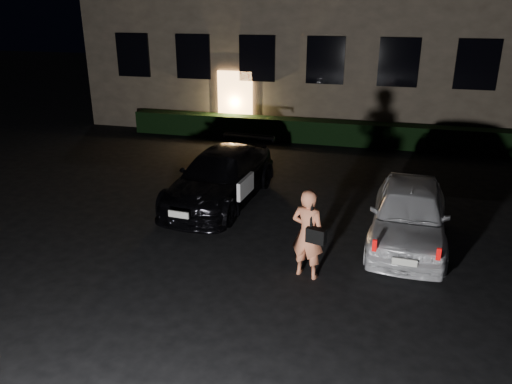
# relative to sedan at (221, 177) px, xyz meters

# --- Properties ---
(ground) EXTENTS (80.00, 80.00, 0.00)m
(ground) POSITION_rel_sedan_xyz_m (1.74, -3.86, -0.68)
(ground) COLOR black
(ground) RESTS_ON ground
(hedge) EXTENTS (15.00, 0.70, 0.85)m
(hedge) POSITION_rel_sedan_xyz_m (1.74, 6.64, -0.25)
(hedge) COLOR black
(hedge) RESTS_ON ground
(sedan) EXTENTS (2.24, 4.84, 1.35)m
(sedan) POSITION_rel_sedan_xyz_m (0.00, 0.00, 0.00)
(sedan) COLOR black
(sedan) RESTS_ON ground
(hatch) EXTENTS (1.82, 4.09, 1.37)m
(hatch) POSITION_rel_sedan_xyz_m (4.76, -1.27, 0.01)
(hatch) COLOR white
(hatch) RESTS_ON ground
(man) EXTENTS (0.75, 0.60, 1.80)m
(man) POSITION_rel_sedan_xyz_m (2.85, -3.30, 0.23)
(man) COLOR #F5895D
(man) RESTS_ON ground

